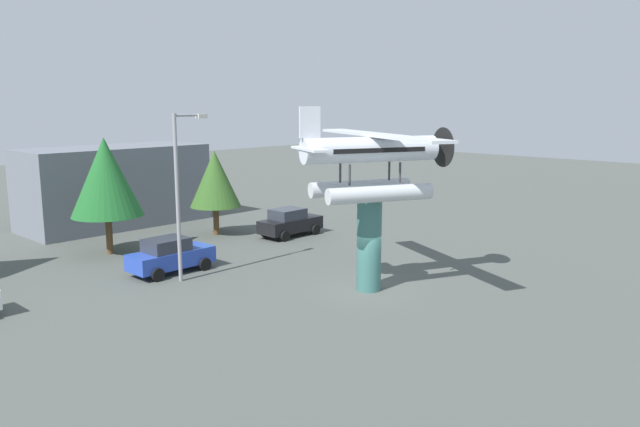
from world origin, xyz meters
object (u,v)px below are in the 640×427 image
at_px(display_pedestal, 369,245).
at_px(car_far_black, 290,222).
at_px(car_mid_blue, 170,255).
at_px(storefront_building, 115,186).
at_px(streetlight_primary, 181,185).
at_px(tree_east, 106,177).
at_px(tree_center_back, 215,179).
at_px(floatplane_monument, 373,160).

height_order(display_pedestal, car_far_black, display_pedestal).
xyz_separation_m(car_mid_blue, storefront_building, (4.31, 13.08, 1.80)).
height_order(streetlight_primary, storefront_building, streetlight_primary).
height_order(display_pedestal, streetlight_primary, streetlight_primary).
height_order(display_pedestal, tree_east, tree_east).
bearing_deg(display_pedestal, tree_center_back, 80.19).
xyz_separation_m(car_far_black, tree_center_back, (-2.93, 3.68, 2.69)).
bearing_deg(storefront_building, car_far_black, -63.59).
relative_size(storefront_building, tree_center_back, 2.25).
xyz_separation_m(car_mid_blue, streetlight_primary, (-0.30, -1.60, 3.67)).
height_order(car_far_black, storefront_building, storefront_building).
distance_m(car_far_black, tree_center_back, 5.42).
bearing_deg(storefront_building, display_pedestal, -89.50).
xyz_separation_m(floatplane_monument, streetlight_primary, (-4.93, 7.37, -1.28)).
xyz_separation_m(floatplane_monument, tree_east, (-4.76, 14.73, -1.53)).
distance_m(streetlight_primary, storefront_building, 15.51).
bearing_deg(storefront_building, floatplane_monument, -89.19).
distance_m(display_pedestal, floatplane_monument, 3.75).
xyz_separation_m(streetlight_primary, storefront_building, (4.62, 14.69, -1.87)).
relative_size(car_far_black, tree_center_back, 0.78).
bearing_deg(car_far_black, tree_east, 158.49).
height_order(streetlight_primary, tree_center_back, streetlight_primary).
relative_size(floatplane_monument, car_far_black, 2.35).
bearing_deg(streetlight_primary, car_mid_blue, 79.28).
distance_m(floatplane_monument, tree_east, 15.55).
bearing_deg(tree_east, car_mid_blue, -88.64).
xyz_separation_m(storefront_building, tree_center_back, (2.68, -7.61, 0.90)).
height_order(car_mid_blue, tree_center_back, tree_center_back).
relative_size(floatplane_monument, streetlight_primary, 1.26).
height_order(car_mid_blue, storefront_building, storefront_building).
height_order(car_mid_blue, tree_east, tree_east).
xyz_separation_m(display_pedestal, car_far_black, (5.41, 10.71, -1.20)).
distance_m(tree_east, tree_center_back, 7.17).
xyz_separation_m(tree_east, tree_center_back, (7.13, -0.29, -0.72)).
relative_size(floatplane_monument, tree_east, 1.53).
relative_size(car_mid_blue, streetlight_primary, 0.54).
distance_m(display_pedestal, tree_east, 15.55).
distance_m(floatplane_monument, car_far_black, 12.97).
bearing_deg(car_far_black, floatplane_monument, -116.20).
xyz_separation_m(display_pedestal, floatplane_monument, (0.12, -0.06, 3.75)).
height_order(display_pedestal, car_mid_blue, display_pedestal).
bearing_deg(storefront_building, tree_east, -121.26).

